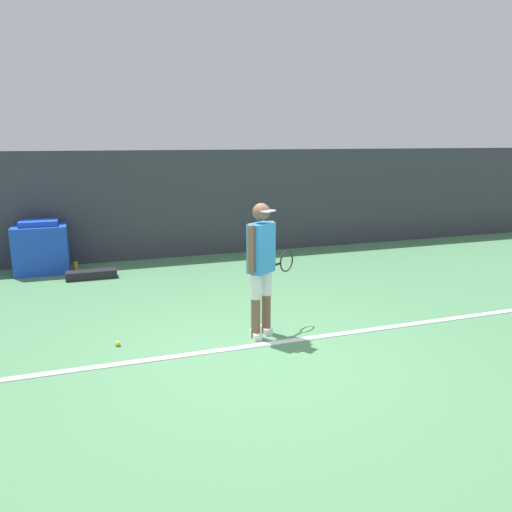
% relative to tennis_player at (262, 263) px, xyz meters
% --- Properties ---
extents(ground_plane, '(24.00, 24.00, 0.00)m').
position_rel_tennis_player_xyz_m(ground_plane, '(-0.21, -0.51, -0.96)').
color(ground_plane, '#518C5B').
extents(back_wall, '(24.00, 0.10, 2.27)m').
position_rel_tennis_player_xyz_m(back_wall, '(-0.21, 4.81, 0.17)').
color(back_wall, '#383842').
rests_on(back_wall, ground_plane).
extents(court_baseline, '(21.60, 0.10, 0.01)m').
position_rel_tennis_player_xyz_m(court_baseline, '(-0.21, -0.32, -0.96)').
color(court_baseline, white).
rests_on(court_baseline, ground_plane).
extents(tennis_player, '(0.81, 0.57, 1.73)m').
position_rel_tennis_player_xyz_m(tennis_player, '(0.00, 0.00, 0.00)').
color(tennis_player, brown).
rests_on(tennis_player, ground_plane).
extents(tennis_ball, '(0.07, 0.07, 0.07)m').
position_rel_tennis_player_xyz_m(tennis_ball, '(-1.80, 0.23, -0.93)').
color(tennis_ball, '#D1E533').
rests_on(tennis_ball, ground_plane).
extents(covered_chair, '(0.97, 0.75, 1.01)m').
position_rel_tennis_player_xyz_m(covered_chair, '(-2.93, 4.34, -0.48)').
color(covered_chair, blue).
rests_on(covered_chair, ground_plane).
extents(equipment_bag, '(0.89, 0.26, 0.15)m').
position_rel_tennis_player_xyz_m(equipment_bag, '(-2.06, 3.55, -0.89)').
color(equipment_bag, black).
rests_on(equipment_bag, ground_plane).
extents(water_bottle, '(0.09, 0.09, 0.21)m').
position_rel_tennis_player_xyz_m(water_bottle, '(-2.34, 4.26, -0.87)').
color(water_bottle, orange).
rests_on(water_bottle, ground_plane).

